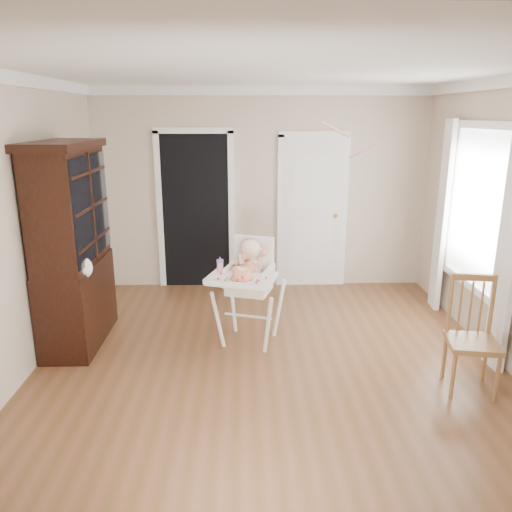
{
  "coord_description": "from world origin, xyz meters",
  "views": [
    {
      "loc": [
        -0.23,
        -4.27,
        2.34
      ],
      "look_at": [
        -0.12,
        0.53,
        0.98
      ],
      "focal_mm": 35.0,
      "sensor_mm": 36.0,
      "label": 1
    }
  ],
  "objects_px": {
    "high_chair": "(249,279)",
    "china_cabinet": "(73,246)",
    "sippy_cup": "(220,265)",
    "cake": "(241,274)",
    "dining_chair": "(472,339)"
  },
  "relations": [
    {
      "from": "dining_chair",
      "to": "high_chair",
      "type": "bearing_deg",
      "value": 162.93
    },
    {
      "from": "sippy_cup",
      "to": "dining_chair",
      "type": "distance_m",
      "value": 2.44
    },
    {
      "from": "cake",
      "to": "sippy_cup",
      "type": "distance_m",
      "value": 0.32
    },
    {
      "from": "cake",
      "to": "dining_chair",
      "type": "height_order",
      "value": "dining_chair"
    },
    {
      "from": "high_chair",
      "to": "china_cabinet",
      "type": "height_order",
      "value": "china_cabinet"
    },
    {
      "from": "sippy_cup",
      "to": "cake",
      "type": "bearing_deg",
      "value": -46.61
    },
    {
      "from": "sippy_cup",
      "to": "dining_chair",
      "type": "xyz_separation_m",
      "value": [
        2.22,
        -0.94,
        -0.39
      ]
    },
    {
      "from": "sippy_cup",
      "to": "china_cabinet",
      "type": "bearing_deg",
      "value": 176.4
    },
    {
      "from": "cake",
      "to": "china_cabinet",
      "type": "bearing_deg",
      "value": 169.29
    },
    {
      "from": "high_chair",
      "to": "dining_chair",
      "type": "distance_m",
      "value": 2.17
    },
    {
      "from": "high_chair",
      "to": "china_cabinet",
      "type": "distance_m",
      "value": 1.83
    },
    {
      "from": "cake",
      "to": "dining_chair",
      "type": "xyz_separation_m",
      "value": [
        2.0,
        -0.71,
        -0.37
      ]
    },
    {
      "from": "high_chair",
      "to": "china_cabinet",
      "type": "xyz_separation_m",
      "value": [
        -1.8,
        0.06,
        0.35
      ]
    },
    {
      "from": "high_chair",
      "to": "cake",
      "type": "height_order",
      "value": "high_chair"
    },
    {
      "from": "china_cabinet",
      "to": "dining_chair",
      "type": "bearing_deg",
      "value": -15.6
    }
  ]
}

